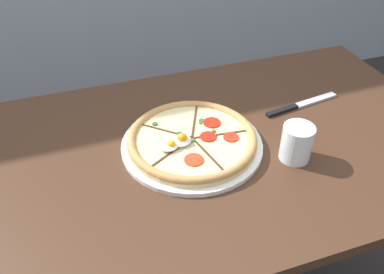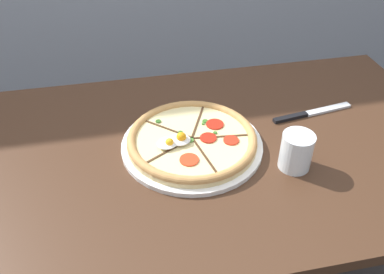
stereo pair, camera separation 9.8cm
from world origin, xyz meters
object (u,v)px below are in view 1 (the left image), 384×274
object	(u,v)px
dining_table	(164,187)
knife_main	(301,105)
pizza	(192,141)
water_glass	(296,145)

from	to	relation	value
dining_table	knife_main	size ratio (longest dim) A/B	6.42
pizza	water_glass	bearing A→B (deg)	-28.18
knife_main	water_glass	world-z (taller)	water_glass
pizza	dining_table	bearing A→B (deg)	-173.11
pizza	water_glass	world-z (taller)	water_glass
knife_main	pizza	bearing A→B (deg)	-177.05
water_glass	dining_table	bearing A→B (deg)	160.05
dining_table	pizza	xyz separation A→B (m)	(0.08, 0.01, 0.12)
dining_table	water_glass	size ratio (longest dim) A/B	17.18
dining_table	knife_main	world-z (taller)	knife_main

